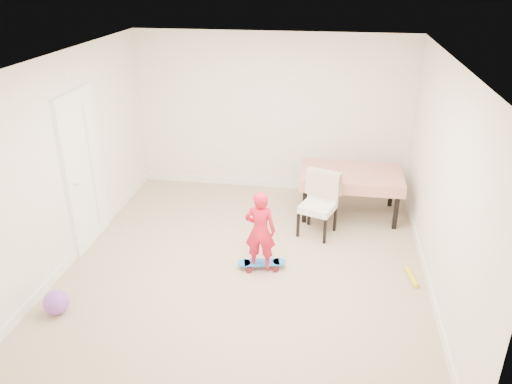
% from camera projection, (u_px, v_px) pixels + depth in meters
% --- Properties ---
extents(ground, '(5.00, 5.00, 0.00)m').
position_uv_depth(ground, '(246.00, 265.00, 6.43)').
color(ground, tan).
rests_on(ground, ground).
extents(ceiling, '(4.50, 5.00, 0.04)m').
position_uv_depth(ceiling, '(244.00, 61.00, 5.34)').
color(ceiling, white).
rests_on(ceiling, wall_back).
extents(wall_back, '(4.50, 0.04, 2.60)m').
position_uv_depth(wall_back, '(272.00, 114.00, 8.11)').
color(wall_back, white).
rests_on(wall_back, ground).
extents(wall_front, '(4.50, 0.04, 2.60)m').
position_uv_depth(wall_front, '(186.00, 299.00, 3.66)').
color(wall_front, white).
rests_on(wall_front, ground).
extents(wall_left, '(0.04, 5.00, 2.60)m').
position_uv_depth(wall_left, '(69.00, 161.00, 6.20)').
color(wall_left, white).
rests_on(wall_left, ground).
extents(wall_right, '(0.04, 5.00, 2.60)m').
position_uv_depth(wall_right, '(441.00, 183.00, 5.57)').
color(wall_right, white).
rests_on(wall_right, ground).
extents(door, '(0.11, 0.94, 2.11)m').
position_uv_depth(door, '(84.00, 172.00, 6.58)').
color(door, white).
rests_on(door, ground).
extents(baseboard_back, '(4.50, 0.02, 0.12)m').
position_uv_depth(baseboard_back, '(271.00, 184.00, 8.63)').
color(baseboard_back, white).
rests_on(baseboard_back, ground).
extents(baseboard_left, '(0.02, 5.00, 0.12)m').
position_uv_depth(baseboard_left, '(82.00, 247.00, 6.72)').
color(baseboard_left, white).
rests_on(baseboard_left, ground).
extents(baseboard_right, '(0.02, 5.00, 0.12)m').
position_uv_depth(baseboard_right, '(426.00, 276.00, 6.08)').
color(baseboard_right, white).
rests_on(baseboard_right, ground).
extents(dining_table, '(1.50, 0.95, 0.70)m').
position_uv_depth(dining_table, '(350.00, 193.00, 7.60)').
color(dining_table, '#B80919').
rests_on(dining_table, ground).
extents(dining_chair, '(0.66, 0.71, 0.91)m').
position_uv_depth(dining_chair, '(318.00, 205.00, 6.98)').
color(dining_chair, white).
rests_on(dining_chair, ground).
extents(skateboard, '(0.65, 0.35, 0.09)m').
position_uv_depth(skateboard, '(262.00, 265.00, 6.34)').
color(skateboard, blue).
rests_on(skateboard, ground).
extents(child, '(0.39, 0.26, 1.05)m').
position_uv_depth(child, '(260.00, 233.00, 6.11)').
color(child, red).
rests_on(child, ground).
extents(balloon, '(0.28, 0.28, 0.28)m').
position_uv_depth(balloon, '(56.00, 302.00, 5.49)').
color(balloon, '#9252C4').
rests_on(balloon, ground).
extents(foam_toy, '(0.13, 0.40, 0.06)m').
position_uv_depth(foam_toy, '(412.00, 277.00, 6.13)').
color(foam_toy, yellow).
rests_on(foam_toy, ground).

